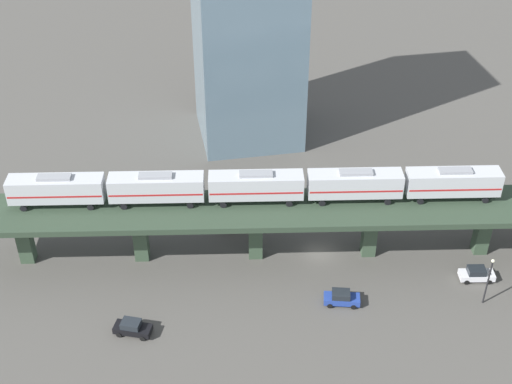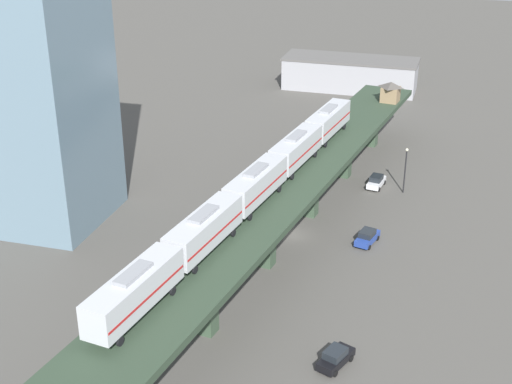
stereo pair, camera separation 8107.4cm
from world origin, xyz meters
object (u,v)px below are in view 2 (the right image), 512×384
signal_hut (391,91)px  street_car_black (336,357)px  delivery_truck (203,247)px  street_lamp (405,167)px  office_tower (32,89)px  subway_train (256,184)px  street_car_blue (367,237)px  warehouse_building (350,74)px  street_car_white (376,181)px

signal_hut → street_car_black: size_ratio=0.77×
delivery_truck → street_lamp: size_ratio=1.06×
street_lamp → office_tower: (-46.07, -21.25, 13.89)m
subway_train → street_lamp: size_ratio=8.95×
street_car_blue → warehouse_building: warehouse_building is taller
street_lamp → office_tower: bearing=-155.2°
street_car_white → delivery_truck: delivery_truck is taller
street_car_white → delivery_truck: (-17.47, -27.75, 0.82)m
delivery_truck → office_tower: bearing=167.2°
subway_train → delivery_truck: 10.70m
signal_hut → street_car_white: signal_hut is taller
signal_hut → street_car_blue: (1.59, -36.56, -8.68)m
subway_train → street_lamp: 30.47m
warehouse_building → street_lamp: bearing=-72.7°
street_car_blue → subway_train: bearing=-145.7°
street_car_white → subway_train: bearing=-112.9°
office_tower → street_car_blue: bearing=5.4°
signal_hut → street_lamp: (4.60, -19.34, -5.51)m
street_car_white → street_car_blue: size_ratio=0.98×
street_car_black → office_tower: office_tower is taller
street_car_white → office_tower: size_ratio=0.13×
signal_hut → warehouse_building: size_ratio=0.13×
signal_hut → delivery_truck: bearing=-110.2°
signal_hut → street_car_white: bearing=-88.4°
subway_train → street_car_black: subway_train is taller
subway_train → street_car_blue: bearing=34.3°
signal_hut → street_car_white: 20.37m
subway_train → office_tower: (-30.77, 4.34, 7.64)m
street_lamp → office_tower: 52.61m
street_car_black → street_lamp: street_lamp is taller
street_car_blue → delivery_truck: delivery_truck is taller
street_car_white → delivery_truck: bearing=-122.2°
subway_train → delivery_truck: bearing=-168.8°
signal_hut → street_car_blue: bearing=-87.5°
street_car_blue → street_lamp: size_ratio=0.68×
signal_hut → office_tower: bearing=-135.6°
street_car_blue → street_car_black: bearing=-89.1°
street_car_black → warehouse_building: bearing=98.2°
street_car_black → office_tower: 51.34m
signal_hut → street_car_blue: 37.60m
subway_train → street_car_blue: size_ratio=13.18×
subway_train → signal_hut: bearing=76.6°
office_tower → warehouse_building: bearing=67.9°
street_car_black → street_car_white: bearing=92.0°
street_car_black → office_tower: bearing=153.8°
street_car_black → street_car_blue: 25.38m
street_car_blue → office_tower: (-43.07, -4.04, 17.06)m
warehouse_building → office_tower: (-29.83, -73.48, 14.59)m
street_car_black → warehouse_building: 95.84m
street_car_blue → signal_hut: bearing=92.5°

